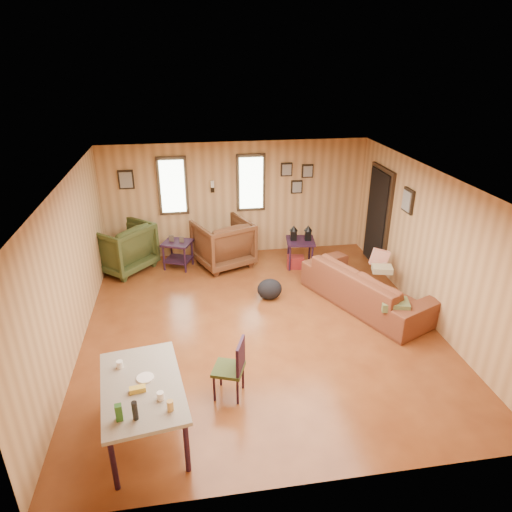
{
  "coord_description": "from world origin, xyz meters",
  "views": [
    {
      "loc": [
        -1.04,
        -6.17,
        4.06
      ],
      "look_at": [
        0.0,
        0.4,
        1.05
      ],
      "focal_mm": 32.0,
      "sensor_mm": 36.0,
      "label": 1
    }
  ],
  "objects_px": {
    "recliner_green": "(121,245)",
    "dining_table": "(142,390)",
    "end_table": "(178,250)",
    "side_table": "(301,239)",
    "recliner_brown": "(223,241)",
    "sofa": "(367,280)"
  },
  "relations": [
    {
      "from": "end_table",
      "to": "dining_table",
      "type": "xyz_separation_m",
      "value": [
        -0.37,
        -4.48,
        0.28
      ]
    },
    {
      "from": "sofa",
      "to": "side_table",
      "type": "distance_m",
      "value": 1.86
    },
    {
      "from": "recliner_green",
      "to": "side_table",
      "type": "bearing_deg",
      "value": 124.79
    },
    {
      "from": "sofa",
      "to": "end_table",
      "type": "xyz_separation_m",
      "value": [
        -3.2,
        2.02,
        -0.08
      ]
    },
    {
      "from": "sofa",
      "to": "dining_table",
      "type": "bearing_deg",
      "value": 99.9
    },
    {
      "from": "sofa",
      "to": "recliner_green",
      "type": "height_order",
      "value": "recliner_green"
    },
    {
      "from": "recliner_green",
      "to": "dining_table",
      "type": "distance_m",
      "value": 4.63
    },
    {
      "from": "end_table",
      "to": "dining_table",
      "type": "height_order",
      "value": "dining_table"
    },
    {
      "from": "end_table",
      "to": "dining_table",
      "type": "relative_size",
      "value": 0.45
    },
    {
      "from": "side_table",
      "to": "dining_table",
      "type": "distance_m",
      "value": 5.03
    },
    {
      "from": "sofa",
      "to": "recliner_brown",
      "type": "distance_m",
      "value": 3.05
    },
    {
      "from": "end_table",
      "to": "dining_table",
      "type": "bearing_deg",
      "value": -94.76
    },
    {
      "from": "recliner_green",
      "to": "side_table",
      "type": "xyz_separation_m",
      "value": [
        3.55,
        -0.41,
        0.07
      ]
    },
    {
      "from": "sofa",
      "to": "end_table",
      "type": "relative_size",
      "value": 3.49
    },
    {
      "from": "end_table",
      "to": "side_table",
      "type": "height_order",
      "value": "side_table"
    },
    {
      "from": "dining_table",
      "to": "recliner_brown",
      "type": "bearing_deg",
      "value": 65.21
    },
    {
      "from": "end_table",
      "to": "side_table",
      "type": "xyz_separation_m",
      "value": [
        2.46,
        -0.32,
        0.22
      ]
    },
    {
      "from": "sofa",
      "to": "recliner_green",
      "type": "relative_size",
      "value": 2.26
    },
    {
      "from": "side_table",
      "to": "recliner_brown",
      "type": "bearing_deg",
      "value": 168.34
    },
    {
      "from": "recliner_brown",
      "to": "recliner_green",
      "type": "distance_m",
      "value": 2.02
    },
    {
      "from": "sofa",
      "to": "dining_table",
      "type": "xyz_separation_m",
      "value": [
        -3.58,
        -2.46,
        0.2
      ]
    },
    {
      "from": "sofa",
      "to": "dining_table",
      "type": "distance_m",
      "value": 4.34
    }
  ]
}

